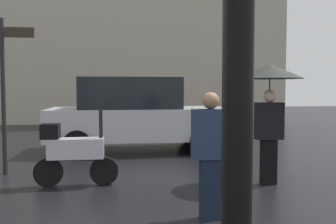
{
  "coord_description": "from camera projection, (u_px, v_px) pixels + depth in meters",
  "views": [
    {
      "loc": [
        -0.26,
        -2.14,
        1.55
      ],
      "look_at": [
        0.69,
        5.04,
        1.11
      ],
      "focal_mm": 39.94,
      "sensor_mm": 36.0,
      "label": 1
    }
  ],
  "objects": [
    {
      "name": "pedestrian_with_umbrella",
      "position": [
        270.0,
        86.0,
        6.02
      ],
      "size": [
        1.07,
        1.07,
        1.96
      ],
      "rotation": [
        0.0,
        0.0,
        0.76
      ],
      "color": "black",
      "rests_on": "ground"
    },
    {
      "name": "street_signpost",
      "position": [
        3.0,
        80.0,
        6.71
      ],
      "size": [
        1.08,
        0.08,
        2.82
      ],
      "color": "black",
      "rests_on": "ground"
    },
    {
      "name": "pedestrian_with_bag",
      "position": [
        212.0,
        147.0,
        4.43
      ],
      "size": [
        0.47,
        0.24,
        1.52
      ],
      "rotation": [
        0.0,
        0.0,
        3.9
      ],
      "color": "black",
      "rests_on": "ground"
    },
    {
      "name": "parked_car_left",
      "position": [
        136.0,
        114.0,
        9.42
      ],
      "size": [
        4.44,
        2.07,
        1.84
      ],
      "rotation": [
        0.0,
        0.0,
        0.24
      ],
      "color": "silver",
      "rests_on": "ground"
    },
    {
      "name": "parked_scooter",
      "position": [
        73.0,
        152.0,
        5.97
      ],
      "size": [
        1.34,
        0.32,
        1.23
      ],
      "rotation": [
        0.0,
        0.0,
        -0.13
      ],
      "color": "black",
      "rests_on": "ground"
    }
  ]
}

